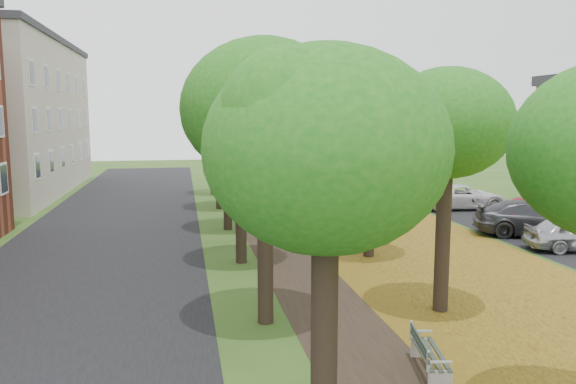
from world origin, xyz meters
name	(u,v)px	position (x,y,z in m)	size (l,w,h in m)	color
street_asphalt	(100,249)	(-7.50, 15.00, 0.00)	(8.00, 70.00, 0.01)	black
footpath	(286,241)	(0.00, 15.00, 0.00)	(3.20, 70.00, 0.01)	black
leaf_verge	(399,237)	(5.00, 15.00, 0.01)	(7.50, 70.00, 0.01)	olive
parking_lot	(558,225)	(13.50, 16.00, 0.00)	(9.00, 16.00, 0.01)	black
tree_row_west	(232,122)	(-2.20, 15.00, 4.98)	(3.81, 33.81, 6.64)	black
tree_row_east	(347,122)	(2.60, 15.00, 4.98)	(3.81, 33.81, 6.64)	black
bench	(428,354)	(0.66, 2.55, 0.42)	(0.80, 1.76, 0.80)	#2B362F
car_red	(542,216)	(11.71, 14.73, 0.76)	(1.60, 4.59, 1.51)	maroon
car_grey	(536,219)	(11.00, 14.11, 0.76)	(2.14, 5.27, 1.53)	#333438
car_white	(462,197)	(11.32, 21.39, 0.69)	(2.27, 4.93, 1.37)	silver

